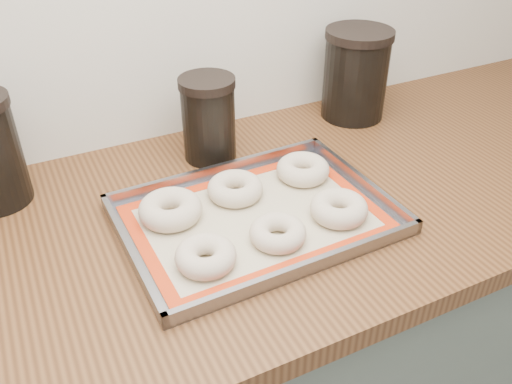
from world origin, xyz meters
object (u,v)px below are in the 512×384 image
bagel_back_mid (235,188)px  bagel_front_mid (278,233)px  canister_mid (209,118)px  bagel_back_right (303,169)px  canister_right (356,74)px  bagel_front_left (206,256)px  baking_tray (256,217)px  bagel_back_left (170,209)px  bagel_front_right (339,208)px

bagel_back_mid → bagel_front_mid: bearing=-86.4°
canister_mid → bagel_front_mid: bearing=-91.5°
bagel_front_mid → bagel_back_mid: (-0.01, 0.15, 0.00)m
bagel_back_right → canister_right: 0.33m
bagel_front_left → bagel_back_mid: same height
baking_tray → bagel_back_left: bagel_back_left is taller
bagel_back_right → bagel_front_right: bearing=-93.9°
bagel_front_right → canister_mid: (-0.12, 0.30, 0.06)m
bagel_back_mid → canister_mid: size_ratio=0.59×
bagel_back_mid → bagel_back_right: size_ratio=1.00×
bagel_front_left → bagel_front_right: size_ratio=0.96×
bagel_front_left → bagel_back_mid: (0.12, 0.15, -0.00)m
bagel_front_right → bagel_back_left: 0.29m
bagel_back_mid → canister_right: (0.39, 0.20, 0.08)m
bagel_back_left → canister_right: 0.57m
bagel_back_mid → bagel_front_left: bearing=-128.2°
bagel_front_right → bagel_back_mid: bearing=134.4°
baking_tray → bagel_back_mid: (-0.00, 0.08, 0.02)m
canister_mid → bagel_back_mid: bearing=-96.1°
bagel_back_right → canister_mid: bearing=127.9°
baking_tray → canister_right: 0.48m
baking_tray → bagel_front_mid: bearing=-86.4°
bagel_front_right → canister_right: 0.43m
bagel_back_mid → canister_mid: (0.02, 0.16, 0.06)m
bagel_front_mid → canister_mid: bearing=88.5°
bagel_back_left → canister_mid: bearing=50.4°
canister_right → bagel_front_right: bearing=-127.7°
baking_tray → bagel_front_mid: (0.00, -0.07, 0.01)m
bagel_front_mid → canister_mid: size_ratio=0.55×
bagel_back_mid → canister_right: size_ratio=0.50×
bagel_front_right → canister_mid: bearing=111.3°
bagel_front_right → bagel_back_left: size_ratio=0.91×
bagel_front_left → bagel_front_right: bagel_front_right is taller
bagel_front_mid → bagel_back_left: bagel_back_left is taller
bagel_back_right → bagel_back_mid: bearing=-179.5°
bagel_back_mid → bagel_back_right: 0.15m
baking_tray → bagel_back_left: 0.15m
baking_tray → bagel_front_left: size_ratio=4.84×
bagel_back_left → canister_right: bearing=21.6°
bagel_front_mid → bagel_back_right: 0.20m
canister_mid → bagel_front_left: bearing=-113.4°
bagel_back_left → baking_tray: bearing=-25.9°
bagel_front_left → bagel_front_mid: size_ratio=1.02×
bagel_front_right → bagel_back_right: 0.14m
bagel_back_mid → canister_right: bearing=26.4°
bagel_front_left → canister_mid: 0.35m
bagel_front_mid → canister_mid: canister_mid is taller
baking_tray → bagel_back_left: bearing=154.1°
bagel_front_right → canister_right: (0.26, 0.33, 0.08)m
bagel_back_left → bagel_back_right: bagel_back_left is taller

